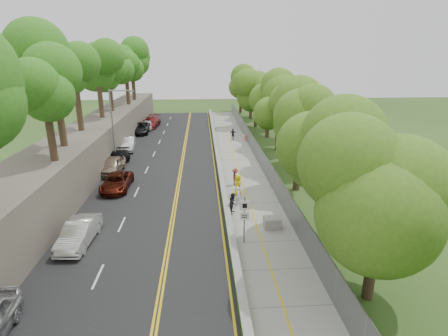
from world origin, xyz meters
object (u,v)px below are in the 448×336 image
Objects in this scene: person_far at (233,134)px; car_2 at (117,182)px; signpost at (244,215)px; construction_barrel at (244,138)px; streetlight at (115,122)px; car_1 at (79,233)px; concrete_block at (272,223)px; painter_0 at (238,185)px.

car_2 is at bearing 71.04° from person_far.
construction_barrel is at bearing 83.08° from signpost.
streetlight reaches higher than construction_barrel.
car_1 is at bearing -90.99° from car_2.
signpost reaches higher than car_1.
person_far reaches higher than car_1.
concrete_block is at bearing -92.53° from construction_barrel.
painter_0 is 19.53m from person_far.
painter_0 is (10.71, 7.24, 0.16)m from car_1.
person_far is at bearing 160.27° from construction_barrel.
streetlight is 9.88× the size of construction_barrel.
signpost is 2.75× the size of concrete_block.
concrete_block is (2.15, 1.83, -1.54)m from signpost.
signpost is 1.93× the size of person_far.
painter_0 is at bearing 106.31° from concrete_block.
construction_barrel is at bearing 65.33° from car_1.
concrete_block is 0.70× the size of person_far.
concrete_block is 25.47m from person_far.
signpost is at bearing -43.77° from car_2.
streetlight is 1.79× the size of car_1.
painter_0 is at bearing 101.11° from person_far.
concrete_block is 12.52m from car_1.
painter_0 is at bearing -37.68° from streetlight.
signpost is at bearing -0.50° from car_1.
painter_0 is at bearing 87.07° from signpost.
car_1 is (-13.56, -26.18, 0.32)m from construction_barrel.
car_2 is at bearing 146.76° from concrete_block.
streetlight is at bearing -146.57° from construction_barrel.
construction_barrel is 1.64m from person_far.
construction_barrel reaches higher than concrete_block.
car_1 is at bearing -85.80° from streetlight.
construction_barrel is 0.51× the size of person_far.
car_2 is (-13.30, -16.93, 0.25)m from construction_barrel.
streetlight is 17.20m from person_far.
signpost is 0.69× the size of car_1.
person_far is at bearing 56.55° from car_2.
signpost is 14.11m from car_2.
construction_barrel is 19.17m from painter_0.
person_far reaches higher than car_2.
car_2 is 2.99× the size of person_far.
signpost is at bearing 101.41° from person_far.
painter_0 is at bearing -98.55° from construction_barrel.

